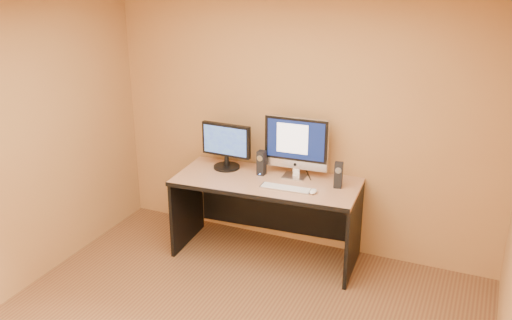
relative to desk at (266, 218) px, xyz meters
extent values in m
plane|color=white|center=(0.19, -1.57, 2.19)|extent=(4.00, 4.00, 0.00)
cube|color=#B3B3B7|center=(0.24, -0.13, 0.42)|extent=(0.48, 0.15, 0.02)
ellipsoid|color=white|center=(0.51, -0.12, 0.43)|extent=(0.06, 0.11, 0.04)
cylinder|color=black|center=(0.34, 0.27, 0.42)|extent=(0.13, 0.22, 0.01)
cylinder|color=black|center=(0.17, 0.31, 0.42)|extent=(0.10, 0.18, 0.01)
camera|label=1|loc=(1.92, -4.70, 2.53)|focal=40.00mm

